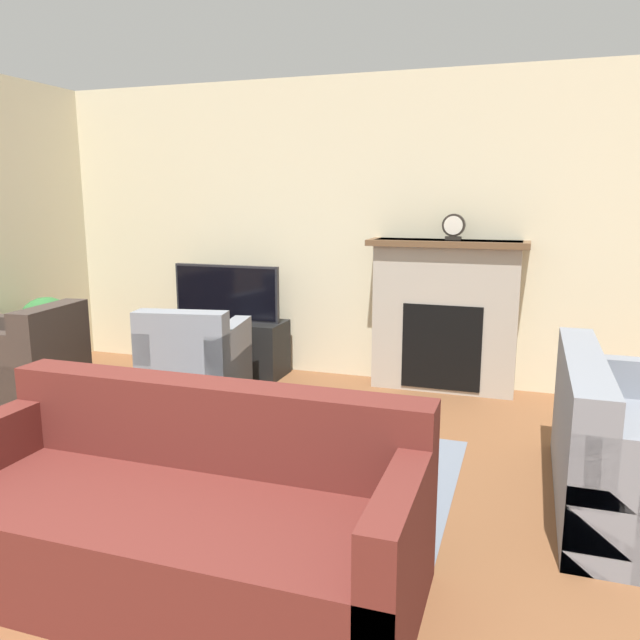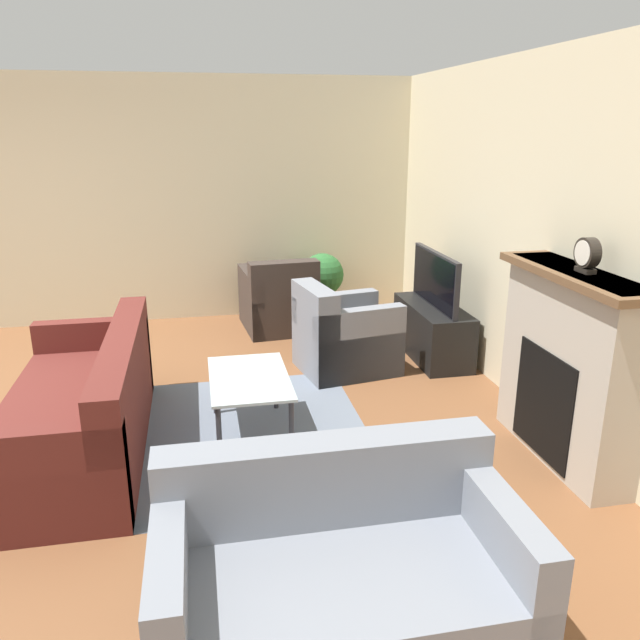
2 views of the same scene
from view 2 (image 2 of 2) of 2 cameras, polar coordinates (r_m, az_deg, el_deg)
wall_back at (r=5.09m, az=18.75°, el=7.25°), size 8.70×0.06×2.70m
wall_left at (r=7.28m, az=-8.81°, el=10.74°), size 0.06×7.34×2.70m
area_rug at (r=4.67m, az=-6.66°, el=-10.35°), size 2.10×1.76×0.00m
fireplace at (r=4.40m, az=21.76°, el=-3.74°), size 1.33×0.36×1.30m
tv_stand at (r=6.14m, az=10.24°, el=-1.01°), size 1.10×0.44×0.51m
tv at (r=6.00m, az=10.48°, el=3.68°), size 1.04×0.06×0.52m
couch_sectional at (r=4.59m, az=-20.87°, el=-7.96°), size 2.07×0.89×0.82m
couch_loveseat at (r=2.90m, az=1.75°, el=-22.79°), size 0.86×1.53×0.82m
armchair_by_window at (r=6.88m, az=-3.82°, el=1.60°), size 0.94×0.81×0.82m
armchair_accent at (r=5.69m, az=2.14°, el=-1.75°), size 0.83×0.94×0.82m
coffee_table at (r=4.50m, az=-6.48°, el=-5.78°), size 0.90×0.56×0.46m
potted_plant at (r=7.12m, az=0.22°, el=3.70°), size 0.48×0.48×0.79m
mantel_clock at (r=4.17m, az=23.24°, el=5.53°), size 0.19×0.07×0.22m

